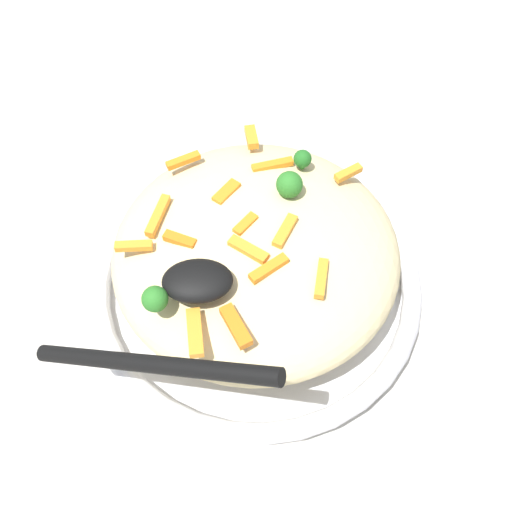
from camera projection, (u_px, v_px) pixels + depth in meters
name	position (u px, v px, depth m)	size (l,w,h in m)	color
ground_plane	(256.00, 295.00, 0.60)	(2.40, 2.40, 0.00)	beige
serving_bowl	(256.00, 284.00, 0.58)	(0.32, 0.32, 0.04)	silver
pasta_mound	(256.00, 253.00, 0.54)	(0.26, 0.26, 0.09)	beige
carrot_piece_0	(180.00, 240.00, 0.50)	(0.03, 0.01, 0.01)	orange
carrot_piece_1	(348.00, 173.00, 0.54)	(0.03, 0.01, 0.01)	orange
carrot_piece_2	(226.00, 192.00, 0.52)	(0.03, 0.01, 0.01)	orange
carrot_piece_3	(285.00, 231.00, 0.49)	(0.03, 0.01, 0.01)	orange
carrot_piece_4	(321.00, 278.00, 0.48)	(0.04, 0.01, 0.01)	orange
carrot_piece_5	(245.00, 223.00, 0.50)	(0.02, 0.01, 0.01)	orange
carrot_piece_6	(236.00, 326.00, 0.45)	(0.04, 0.01, 0.01)	orange
carrot_piece_7	(158.00, 215.00, 0.51)	(0.04, 0.01, 0.01)	orange
carrot_piece_8	(269.00, 268.00, 0.48)	(0.04, 0.01, 0.01)	orange
carrot_piece_9	(254.00, 137.00, 0.56)	(0.03, 0.01, 0.01)	orange
carrot_piece_10	(272.00, 165.00, 0.54)	(0.04, 0.01, 0.01)	orange
carrot_piece_11	(183.00, 160.00, 0.55)	(0.03, 0.01, 0.01)	orange
carrot_piece_12	(195.00, 333.00, 0.45)	(0.04, 0.01, 0.01)	orange
carrot_piece_13	(134.00, 246.00, 0.49)	(0.03, 0.01, 0.01)	orange
carrot_piece_14	(248.00, 250.00, 0.48)	(0.04, 0.01, 0.01)	orange
broccoli_floret_0	(155.00, 299.00, 0.45)	(0.02, 0.02, 0.03)	#296820
broccoli_floret_1	(303.00, 159.00, 0.54)	(0.02, 0.02, 0.02)	#205B1C
broccoli_floret_2	(289.00, 185.00, 0.51)	(0.02, 0.02, 0.03)	#296820
serving_spoon	(180.00, 311.00, 0.43)	(0.18, 0.14, 0.09)	black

